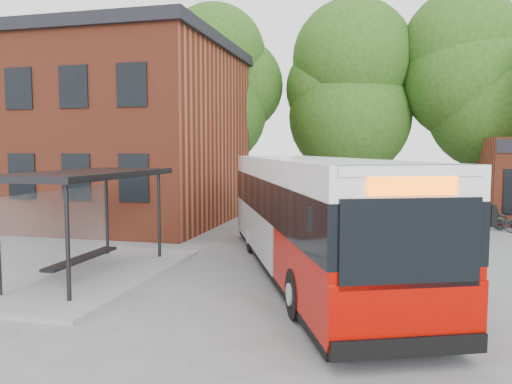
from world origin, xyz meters
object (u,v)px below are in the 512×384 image
(bicycle_1, at_px, (488,217))
(city_bus, at_px, (309,216))
(bicycle_2, at_px, (487,220))
(bus_shelter, at_px, (91,224))
(bicycle_0, at_px, (456,221))

(bicycle_1, bearing_deg, city_bus, 138.04)
(city_bus, bearing_deg, bicycle_1, 34.32)
(bicycle_1, relative_size, bicycle_2, 1.05)
(bus_shelter, bearing_deg, city_bus, 17.56)
(city_bus, height_order, bicycle_0, city_bus)
(bicycle_1, height_order, bicycle_2, bicycle_1)
(bicycle_0, relative_size, bicycle_1, 1.00)
(bus_shelter, relative_size, bicycle_0, 4.17)
(bicycle_1, bearing_deg, bus_shelter, 125.33)
(city_bus, distance_m, bicycle_2, 11.38)
(bicycle_2, bearing_deg, bicycle_0, 110.05)
(bus_shelter, height_order, bicycle_1, bus_shelter)
(city_bus, relative_size, bicycle_2, 7.87)
(city_bus, height_order, bicycle_2, city_bus)
(bus_shelter, relative_size, city_bus, 0.56)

